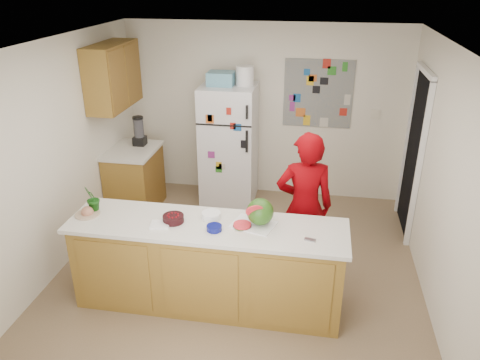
% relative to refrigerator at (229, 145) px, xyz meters
% --- Properties ---
extents(floor, '(4.00, 4.50, 0.02)m').
position_rel_refrigerator_xyz_m(floor, '(0.45, -1.88, -0.86)').
color(floor, brown).
rests_on(floor, ground).
extents(wall_back, '(4.00, 0.02, 2.50)m').
position_rel_refrigerator_xyz_m(wall_back, '(0.45, 0.38, 0.40)').
color(wall_back, beige).
rests_on(wall_back, ground).
extents(wall_left, '(0.02, 4.50, 2.50)m').
position_rel_refrigerator_xyz_m(wall_left, '(-1.56, -1.88, 0.40)').
color(wall_left, beige).
rests_on(wall_left, ground).
extents(wall_right, '(0.02, 4.50, 2.50)m').
position_rel_refrigerator_xyz_m(wall_right, '(2.46, -1.88, 0.40)').
color(wall_right, beige).
rests_on(wall_right, ground).
extents(ceiling, '(4.00, 4.50, 0.02)m').
position_rel_refrigerator_xyz_m(ceiling, '(0.45, -1.88, 1.66)').
color(ceiling, white).
rests_on(ceiling, wall_back).
extents(doorway, '(0.03, 0.85, 2.04)m').
position_rel_refrigerator_xyz_m(doorway, '(2.44, -0.43, 0.17)').
color(doorway, black).
rests_on(doorway, ground).
extents(peninsula_base, '(2.60, 0.62, 0.88)m').
position_rel_refrigerator_xyz_m(peninsula_base, '(0.25, -2.38, -0.41)').
color(peninsula_base, brown).
rests_on(peninsula_base, floor).
extents(peninsula_top, '(2.68, 0.70, 0.04)m').
position_rel_refrigerator_xyz_m(peninsula_top, '(0.25, -2.38, 0.05)').
color(peninsula_top, silver).
rests_on(peninsula_top, peninsula_base).
extents(side_counter_base, '(0.60, 0.80, 0.86)m').
position_rel_refrigerator_xyz_m(side_counter_base, '(-1.24, -0.53, -0.42)').
color(side_counter_base, brown).
rests_on(side_counter_base, floor).
extents(side_counter_top, '(0.64, 0.84, 0.04)m').
position_rel_refrigerator_xyz_m(side_counter_top, '(-1.24, -0.53, 0.03)').
color(side_counter_top, silver).
rests_on(side_counter_top, side_counter_base).
extents(upper_cabinets, '(0.35, 1.00, 0.80)m').
position_rel_refrigerator_xyz_m(upper_cabinets, '(-1.37, -0.58, 1.05)').
color(upper_cabinets, brown).
rests_on(upper_cabinets, wall_left).
extents(refrigerator, '(0.75, 0.70, 1.70)m').
position_rel_refrigerator_xyz_m(refrigerator, '(0.00, 0.00, 0.00)').
color(refrigerator, silver).
rests_on(refrigerator, floor).
extents(fridge_top_bin, '(0.35, 0.28, 0.18)m').
position_rel_refrigerator_xyz_m(fridge_top_bin, '(-0.10, 0.00, 0.94)').
color(fridge_top_bin, '#5999B2').
rests_on(fridge_top_bin, refrigerator).
extents(photo_collage, '(0.95, 0.01, 0.95)m').
position_rel_refrigerator_xyz_m(photo_collage, '(1.20, 0.36, 0.70)').
color(photo_collage, slate).
rests_on(photo_collage, wall_back).
extents(person, '(0.66, 0.49, 1.67)m').
position_rel_refrigerator_xyz_m(person, '(1.15, -1.70, -0.02)').
color(person, '#6B0004').
rests_on(person, floor).
extents(blender_appliance, '(0.14, 0.14, 0.38)m').
position_rel_refrigerator_xyz_m(blender_appliance, '(-1.19, -0.34, 0.24)').
color(blender_appliance, black).
rests_on(blender_appliance, side_counter_top).
extents(cutting_board, '(0.46, 0.39, 0.01)m').
position_rel_refrigerator_xyz_m(cutting_board, '(0.69, -2.32, 0.08)').
color(cutting_board, white).
rests_on(cutting_board, peninsula_top).
extents(watermelon, '(0.26, 0.26, 0.26)m').
position_rel_refrigerator_xyz_m(watermelon, '(0.75, -2.30, 0.21)').
color(watermelon, '#365F1A').
rests_on(watermelon, cutting_board).
extents(watermelon_slice, '(0.17, 0.17, 0.02)m').
position_rel_refrigerator_xyz_m(watermelon_slice, '(0.59, -2.37, 0.09)').
color(watermelon_slice, red).
rests_on(watermelon_slice, cutting_board).
extents(cherry_bowl, '(0.24, 0.24, 0.07)m').
position_rel_refrigerator_xyz_m(cherry_bowl, '(-0.07, -2.39, 0.11)').
color(cherry_bowl, black).
rests_on(cherry_bowl, peninsula_top).
extents(white_bowl, '(0.21, 0.21, 0.06)m').
position_rel_refrigerator_xyz_m(white_bowl, '(0.27, -2.25, 0.10)').
color(white_bowl, white).
rests_on(white_bowl, peninsula_top).
extents(cobalt_bowl, '(0.17, 0.17, 0.05)m').
position_rel_refrigerator_xyz_m(cobalt_bowl, '(0.35, -2.48, 0.10)').
color(cobalt_bowl, '#0B0F5D').
rests_on(cobalt_bowl, peninsula_top).
extents(plate, '(0.27, 0.27, 0.02)m').
position_rel_refrigerator_xyz_m(plate, '(-0.95, -2.40, 0.08)').
color(plate, '#B8AE8C').
rests_on(plate, peninsula_top).
extents(paper_towel, '(0.20, 0.19, 0.02)m').
position_rel_refrigerator_xyz_m(paper_towel, '(-0.18, -2.48, 0.08)').
color(paper_towel, white).
rests_on(paper_towel, peninsula_top).
extents(keys, '(0.11, 0.07, 0.01)m').
position_rel_refrigerator_xyz_m(keys, '(1.23, -2.50, 0.08)').
color(keys, gray).
rests_on(keys, peninsula_top).
extents(potted_plant, '(0.14, 0.17, 0.28)m').
position_rel_refrigerator_xyz_m(potted_plant, '(-0.92, -2.33, 0.21)').
color(potted_plant, '#113D16').
rests_on(potted_plant, peninsula_top).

